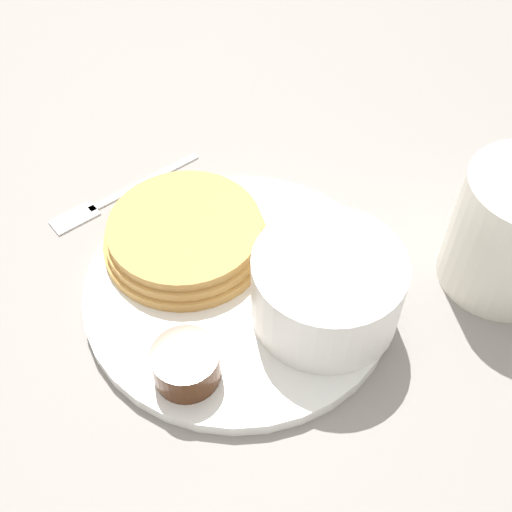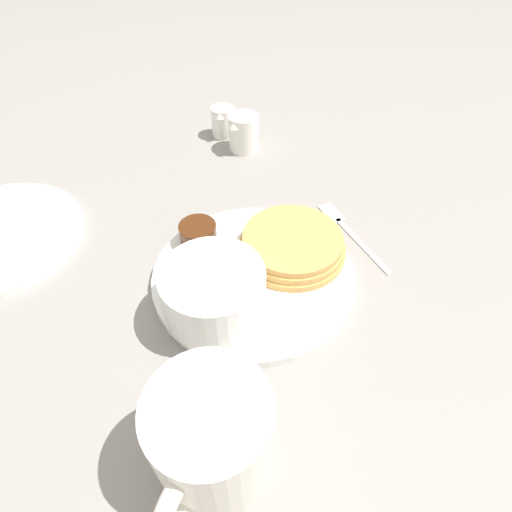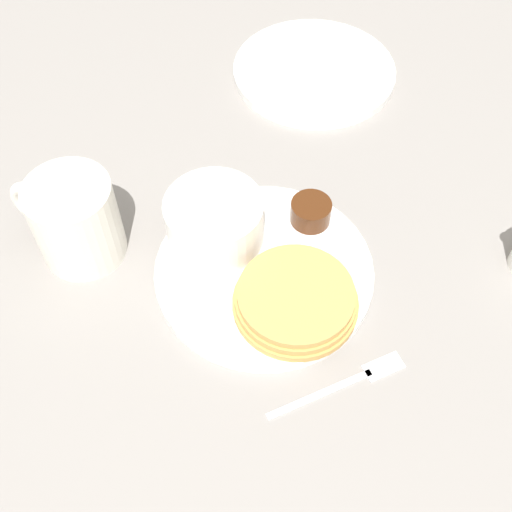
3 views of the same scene
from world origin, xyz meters
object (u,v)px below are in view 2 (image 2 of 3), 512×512
creamer_pitcher_far (223,121)px  fork (346,228)px  creamer_pitcher_near (244,132)px  plate (254,275)px  coffee_mug (210,439)px  bowl (214,291)px

creamer_pitcher_far → fork: (0.28, 0.15, -0.02)m
creamer_pitcher_far → creamer_pitcher_near: bearing=30.2°
plate → creamer_pitcher_far: creamer_pitcher_far is taller
plate → coffee_mug: 0.22m
plate → coffee_mug: bearing=-16.6°
plate → creamer_pitcher_near: 0.30m
bowl → coffee_mug: bearing=-4.3°
bowl → coffee_mug: size_ratio=0.89×
coffee_mug → creamer_pitcher_far: (-0.56, 0.05, -0.03)m
creamer_pitcher_near → coffee_mug: bearing=-9.4°
fork → plate: bearing=-62.3°
creamer_pitcher_near → fork: bearing=26.6°
coffee_mug → creamer_pitcher_near: 0.51m
bowl → creamer_pitcher_far: 0.41m
bowl → coffee_mug: coffee_mug is taller
plate → creamer_pitcher_near: (-0.30, 0.02, 0.03)m
fork → bowl: bearing=-56.8°
bowl → creamer_pitcher_near: 0.36m
creamer_pitcher_near → bowl: bearing=-11.6°
creamer_pitcher_near → creamer_pitcher_far: size_ratio=1.02×
creamer_pitcher_near → fork: (0.23, 0.12, -0.03)m
creamer_pitcher_near → creamer_pitcher_far: (-0.05, -0.03, -0.00)m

